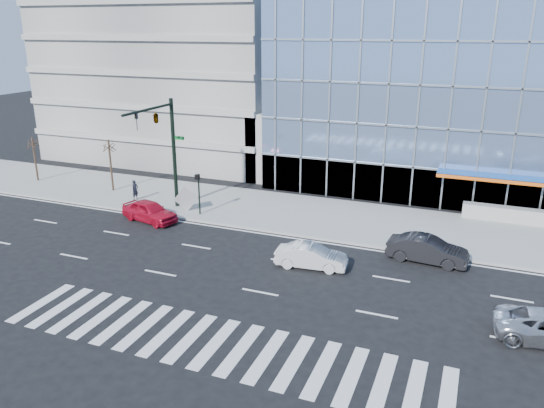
{
  "coord_description": "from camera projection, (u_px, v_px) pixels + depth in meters",
  "views": [
    {
      "loc": [
        9.57,
        -26.37,
        12.97
      ],
      "look_at": [
        -2.13,
        3.0,
        2.33
      ],
      "focal_mm": 35.0,
      "sensor_mm": 36.0,
      "label": 1
    }
  ],
  "objects": [
    {
      "name": "tilted_panel",
      "position": [
        186.0,
        199.0,
        38.45
      ],
      "size": [
        1.74,
        0.66,
        1.83
      ],
      "primitive_type": "cube",
      "rotation": [
        0.0,
        0.67,
        0.34
      ],
      "color": "#A5A5A5",
      "rests_on": "sidewalk"
    },
    {
      "name": "street_tree_near",
      "position": [
        109.0,
        147.0,
        42.42
      ],
      "size": [
        1.1,
        1.1,
        4.23
      ],
      "color": "#332319",
      "rests_on": "sidewalk"
    },
    {
      "name": "traffic_signal",
      "position": [
        161.0,
        130.0,
        36.63
      ],
      "size": [
        1.14,
        5.74,
        8.0
      ],
      "color": "black",
      "rests_on": "sidewalk"
    },
    {
      "name": "street_tree_far",
      "position": [
        33.0,
        143.0,
        45.34
      ],
      "size": [
        1.1,
        1.1,
        3.87
      ],
      "color": "#332319",
      "rests_on": "sidewalk"
    },
    {
      "name": "pedestrian",
      "position": [
        135.0,
        190.0,
        40.89
      ],
      "size": [
        0.48,
        0.64,
        1.59
      ],
      "primitive_type": "imported",
      "rotation": [
        0.0,
        0.0,
        1.38
      ],
      "color": "black",
      "rests_on": "sidewalk"
    },
    {
      "name": "parking_garage",
      "position": [
        198.0,
        55.0,
        57.43
      ],
      "size": [
        24.0,
        24.0,
        20.0
      ],
      "primitive_type": "cube",
      "color": "gray",
      "rests_on": "ground"
    },
    {
      "name": "ground",
      "position": [
        287.0,
        262.0,
        30.71
      ],
      "size": [
        160.0,
        160.0,
        0.0
      ],
      "primitive_type": "plane",
      "color": "black",
      "rests_on": "ground"
    },
    {
      "name": "theatre_building",
      "position": [
        540.0,
        92.0,
        46.3
      ],
      "size": [
        42.0,
        26.0,
        15.0
      ],
      "primitive_type": "cube",
      "color": "#7999CA",
      "rests_on": "ground"
    },
    {
      "name": "dark_sedan",
      "position": [
        427.0,
        250.0,
        30.48
      ],
      "size": [
        4.67,
        1.94,
        1.5
      ],
      "primitive_type": "imported",
      "rotation": [
        0.0,
        0.0,
        1.49
      ],
      "color": "black",
      "rests_on": "ground"
    },
    {
      "name": "red_sedan",
      "position": [
        150.0,
        211.0,
        36.88
      ],
      "size": [
        4.58,
        2.66,
        1.47
      ],
      "primitive_type": "imported",
      "rotation": [
        0.0,
        0.0,
        1.34
      ],
      "color": "#B80E26",
      "rests_on": "ground"
    },
    {
      "name": "sidewalk",
      "position": [
        326.0,
        217.0,
        37.73
      ],
      "size": [
        120.0,
        8.0,
        0.15
      ],
      "primitive_type": "cube",
      "color": "gray",
      "rests_on": "ground"
    },
    {
      "name": "ped_signal_post",
      "position": [
        198.0,
        188.0,
        37.36
      ],
      "size": [
        0.3,
        0.33,
        3.0
      ],
      "color": "black",
      "rests_on": "sidewalk"
    },
    {
      "name": "ramp_block",
      "position": [
        294.0,
        143.0,
        47.71
      ],
      "size": [
        6.0,
        8.0,
        6.0
      ],
      "primitive_type": "cube",
      "color": "gray",
      "rests_on": "ground"
    },
    {
      "name": "white_sedan",
      "position": [
        311.0,
        256.0,
        29.81
      ],
      "size": [
        4.17,
        1.83,
        1.33
      ],
      "primitive_type": "imported",
      "rotation": [
        0.0,
        0.0,
        1.68
      ],
      "color": "silver",
      "rests_on": "ground"
    }
  ]
}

